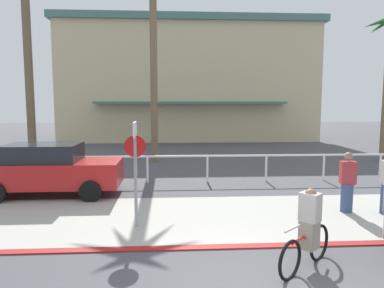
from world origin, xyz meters
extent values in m
plane|color=#4C4C51|center=(0.00, 10.00, 0.00)|extent=(80.00, 80.00, 0.00)
cube|color=#ADAAA0|center=(0.00, 4.20, 0.01)|extent=(44.00, 4.00, 0.02)
cube|color=maroon|center=(0.00, 2.20, 0.01)|extent=(44.00, 0.24, 0.03)
cube|color=beige|center=(0.17, 26.90, 4.48)|extent=(19.88, 9.80, 8.97)
cube|color=#47706B|center=(0.17, 26.90, 9.22)|extent=(20.48, 10.40, 0.50)
cube|color=#47706B|center=(0.17, 21.50, 3.00)|extent=(13.91, 1.20, 0.16)
cylinder|color=white|center=(0.00, 8.50, 1.00)|extent=(18.15, 0.08, 0.08)
cylinder|color=white|center=(-6.81, 8.50, 0.50)|extent=(0.08, 0.08, 1.00)
cylinder|color=white|center=(-4.54, 8.50, 0.50)|extent=(0.08, 0.08, 1.00)
cylinder|color=white|center=(-2.27, 8.50, 0.50)|extent=(0.08, 0.08, 1.00)
cylinder|color=white|center=(0.00, 8.50, 0.50)|extent=(0.08, 0.08, 1.00)
cylinder|color=white|center=(2.27, 8.50, 0.50)|extent=(0.08, 0.08, 1.00)
cylinder|color=white|center=(4.54, 8.50, 0.50)|extent=(0.08, 0.08, 1.00)
cylinder|color=white|center=(6.81, 8.50, 0.50)|extent=(0.08, 0.08, 1.00)
cylinder|color=gray|center=(-2.25, 3.59, 1.10)|extent=(0.08, 0.08, 2.20)
cube|color=white|center=(-2.25, 3.59, 2.38)|extent=(0.04, 0.56, 0.36)
cylinder|color=red|center=(-2.25, 3.59, 1.98)|extent=(0.52, 0.03, 0.52)
cylinder|color=brown|center=(-7.60, 11.64, 4.53)|extent=(0.36, 0.36, 9.06)
cylinder|color=#756047|center=(-2.19, 13.45, 4.43)|extent=(0.36, 0.36, 8.85)
cone|color=#2D6B33|center=(9.48, 13.65, 6.93)|extent=(0.64, 1.51, 0.79)
cone|color=#2D6B33|center=(9.08, 13.25, 7.01)|extent=(1.32, 0.86, 0.65)
cone|color=#2D6B33|center=(9.05, 12.70, 7.00)|extent=(1.38, 0.89, 0.66)
cube|color=red|center=(-5.25, 6.83, 0.73)|extent=(4.40, 1.80, 0.80)
cube|color=#1E2328|center=(-5.50, 6.83, 1.41)|extent=(2.29, 1.58, 0.56)
cylinder|color=black|center=(-3.84, 7.73, 0.33)|extent=(0.66, 0.22, 0.66)
cylinder|color=black|center=(-3.84, 5.93, 0.33)|extent=(0.66, 0.22, 0.66)
cylinder|color=black|center=(-6.66, 7.73, 0.33)|extent=(0.66, 0.22, 0.66)
torus|color=black|center=(0.61, 0.79, 0.33)|extent=(0.58, 0.53, 0.72)
torus|color=black|center=(1.43, 1.52, 0.33)|extent=(0.58, 0.53, 0.72)
cylinder|color=red|center=(1.18, 1.30, 0.48)|extent=(0.55, 0.50, 0.35)
cylinder|color=red|center=(0.79, 0.95, 0.62)|extent=(0.32, 0.29, 0.07)
cylinder|color=red|center=(1.11, 1.23, 0.55)|extent=(0.05, 0.05, 0.44)
cylinder|color=silver|center=(0.65, 0.82, 0.88)|extent=(0.40, 0.36, 0.04)
cube|color=gray|center=(1.11, 1.23, 0.61)|extent=(0.43, 0.42, 0.52)
cube|color=#B7B2A8|center=(1.11, 1.23, 1.13)|extent=(0.42, 0.43, 0.52)
sphere|color=brown|center=(1.11, 1.23, 1.36)|extent=(0.22, 0.22, 0.22)
cylinder|color=#384C7A|center=(3.42, 4.42, 0.40)|extent=(0.37, 0.37, 0.80)
cube|color=#A33338|center=(3.42, 4.42, 1.11)|extent=(0.44, 0.32, 0.62)
sphere|color=#9E7556|center=(3.42, 4.42, 1.57)|extent=(0.22, 0.22, 0.22)
camera|label=1|loc=(-1.44, -5.04, 3.02)|focal=34.01mm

